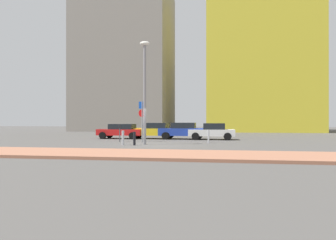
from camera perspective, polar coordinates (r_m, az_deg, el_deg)
name	(u,v)px	position (r m, az deg, el deg)	size (l,w,h in m)	color
ground_plane	(156,145)	(20.82, -2.28, -4.69)	(120.00, 120.00, 0.00)	#4C4947
sidewalk_brick	(130,154)	(14.55, -7.23, -6.40)	(40.00, 3.71, 0.14)	#9E664C
parked_car_red	(121,131)	(28.02, -8.87, -2.03)	(4.20, 2.01, 1.35)	red
parked_car_yellow	(153,130)	(27.63, -2.82, -1.99)	(4.54, 2.23, 1.45)	gold
parked_car_blue	(183,130)	(26.99, 2.84, -2.00)	(4.22, 2.04, 1.47)	#1E389E
parked_car_white	(212,131)	(26.59, 8.37, -2.11)	(3.97, 1.91, 1.43)	white
parking_sign_post	(142,116)	(23.36, -4.90, 0.71)	(0.60, 0.10, 3.17)	gray
parking_meter	(120,131)	(23.76, -9.13, -1.99)	(0.18, 0.14, 1.36)	#4C4C51
street_lamp	(145,84)	(21.00, -4.43, 6.83)	(0.70, 0.36, 7.15)	gray
traffic_bollard_near	(134,138)	(20.39, -6.39, -3.50)	(0.17, 0.17, 0.91)	black
traffic_bollard_mid	(209,136)	(22.49, 7.69, -3.10)	(0.13, 0.13, 0.98)	#B7B7BC
traffic_bollard_far	(123,138)	(20.72, -8.53, -3.36)	(0.17, 0.17, 0.98)	#B7B7BC
building_colorful_midrise	(259,60)	(50.33, 16.81, 10.90)	(16.08, 12.97, 22.54)	gold
building_under_construction	(127,59)	(52.84, -7.83, 11.32)	(14.79, 14.07, 24.25)	gray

